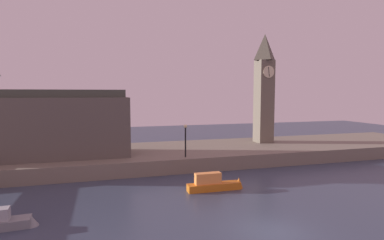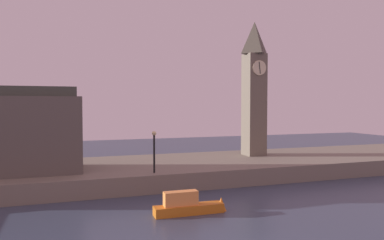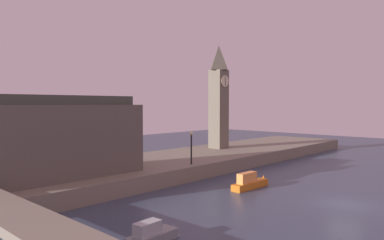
# 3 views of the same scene
# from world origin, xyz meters

# --- Properties ---
(far_embankment) EXTENTS (70.00, 12.00, 1.50)m
(far_embankment) POSITION_xyz_m (0.00, 20.00, 0.75)
(far_embankment) COLOR slate
(far_embankment) RESTS_ON ground
(clock_tower) EXTENTS (2.27, 2.32, 14.41)m
(clock_tower) POSITION_xyz_m (11.56, 21.78, 8.98)
(clock_tower) COLOR #6B6051
(clock_tower) RESTS_ON far_embankment
(streetlamp) EXTENTS (0.36, 0.36, 3.38)m
(streetlamp) POSITION_xyz_m (-1.15, 15.16, 3.65)
(streetlamp) COLOR black
(streetlamp) RESTS_ON far_embankment
(boat_patrol_orange) EXTENTS (4.98, 1.05, 1.75)m
(boat_patrol_orange) POSITION_xyz_m (-0.27, 8.33, 0.52)
(boat_patrol_orange) COLOR orange
(boat_patrol_orange) RESTS_ON ground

